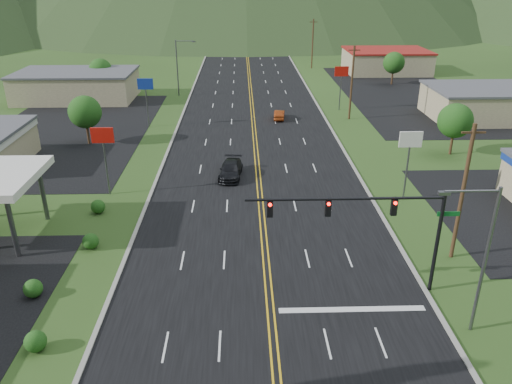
{
  "coord_description": "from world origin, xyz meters",
  "views": [
    {
      "loc": [
        -1.64,
        -12.82,
        19.03
      ],
      "look_at": [
        -0.65,
        19.88,
        4.5
      ],
      "focal_mm": 35.0,
      "sensor_mm": 36.0,
      "label": 1
    }
  ],
  "objects_px": {
    "car_red_far": "(279,115)",
    "traffic_signal": "(376,217)",
    "car_dark_mid": "(231,170)",
    "streetlight_west": "(179,64)",
    "streetlight_east": "(481,252)"
  },
  "relations": [
    {
      "from": "car_red_far",
      "to": "traffic_signal",
      "type": "bearing_deg",
      "value": 100.34
    },
    {
      "from": "car_dark_mid",
      "to": "streetlight_west",
      "type": "bearing_deg",
      "value": 109.6
    },
    {
      "from": "streetlight_east",
      "to": "streetlight_west",
      "type": "bearing_deg",
      "value": 110.86
    },
    {
      "from": "car_dark_mid",
      "to": "car_red_far",
      "type": "height_order",
      "value": "car_dark_mid"
    },
    {
      "from": "streetlight_east",
      "to": "car_dark_mid",
      "type": "height_order",
      "value": "streetlight_east"
    },
    {
      "from": "car_dark_mid",
      "to": "car_red_far",
      "type": "distance_m",
      "value": 22.25
    },
    {
      "from": "traffic_signal",
      "to": "car_dark_mid",
      "type": "xyz_separation_m",
      "value": [
        -9.25,
        19.82,
        -4.58
      ]
    },
    {
      "from": "streetlight_west",
      "to": "traffic_signal",
      "type": "bearing_deg",
      "value": -72.03
    },
    {
      "from": "streetlight_east",
      "to": "car_red_far",
      "type": "distance_m",
      "value": 45.96
    },
    {
      "from": "traffic_signal",
      "to": "car_dark_mid",
      "type": "bearing_deg",
      "value": 115.03
    },
    {
      "from": "streetlight_west",
      "to": "car_dark_mid",
      "type": "xyz_separation_m",
      "value": [
        8.91,
        -36.19,
        -4.43
      ]
    },
    {
      "from": "traffic_signal",
      "to": "car_red_far",
      "type": "height_order",
      "value": "traffic_signal"
    },
    {
      "from": "traffic_signal",
      "to": "streetlight_west",
      "type": "xyz_separation_m",
      "value": [
        -18.16,
        56.0,
        -0.15
      ]
    },
    {
      "from": "car_dark_mid",
      "to": "car_red_far",
      "type": "xyz_separation_m",
      "value": [
        6.45,
        21.3,
        -0.11
      ]
    },
    {
      "from": "streetlight_west",
      "to": "car_dark_mid",
      "type": "height_order",
      "value": "streetlight_west"
    }
  ]
}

